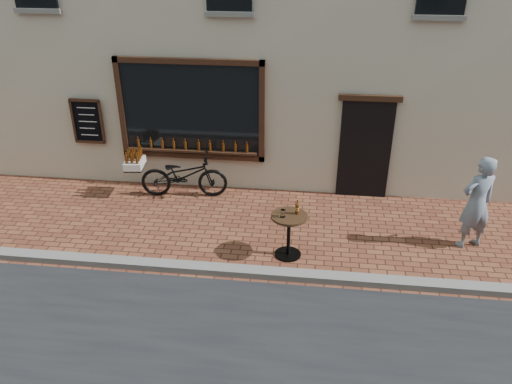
# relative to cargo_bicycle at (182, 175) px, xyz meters

# --- Properties ---
(ground) EXTENTS (90.00, 90.00, 0.00)m
(ground) POSITION_rel_cargo_bicycle_xyz_m (2.06, -2.96, -0.52)
(ground) COLOR brown
(ground) RESTS_ON ground
(kerb) EXTENTS (90.00, 0.25, 0.12)m
(kerb) POSITION_rel_cargo_bicycle_xyz_m (2.06, -2.76, -0.46)
(kerb) COLOR slate
(kerb) RESTS_ON ground
(cargo_bicycle) EXTENTS (2.27, 0.87, 1.08)m
(cargo_bicycle) POSITION_rel_cargo_bicycle_xyz_m (0.00, 0.00, 0.00)
(cargo_bicycle) COLOR black
(cargo_bicycle) RESTS_ON ground
(bistro_table) EXTENTS (0.66, 0.66, 1.13)m
(bistro_table) POSITION_rel_cargo_bicycle_xyz_m (2.50, -2.08, 0.09)
(bistro_table) COLOR black
(bistro_table) RESTS_ON ground
(pedestrian) EXTENTS (0.78, 0.65, 1.82)m
(pedestrian) POSITION_rel_cargo_bicycle_xyz_m (5.85, -1.34, 0.39)
(pedestrian) COLOR gray
(pedestrian) RESTS_ON ground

